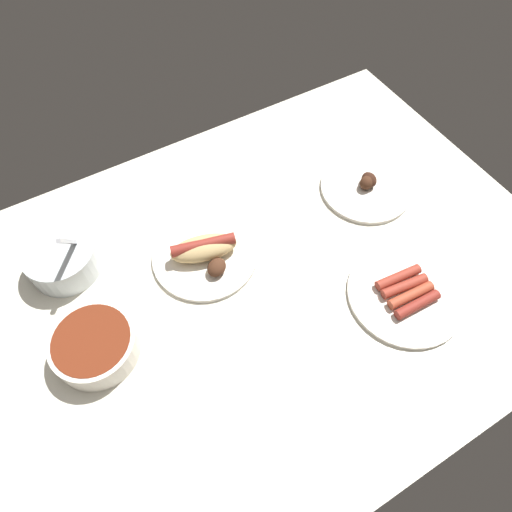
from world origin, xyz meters
TOP-DOWN VIEW (x-y plane):
  - ground_plane at (0.00, 0.00)cm, footprint 120.00×90.00cm
  - bowl_chili at (-36.21, 1.57)cm, footprint 15.56×15.56cm
  - plate_grilled_meat at (31.40, 8.39)cm, footprint 21.06×21.06cm
  - plate_hotdog_assembled at (-9.64, 10.23)cm, footprint 22.23×22.23cm
  - bowl_coleslaw at (-35.70, 22.44)cm, footprint 14.48×14.48cm
  - plate_sausages at (20.94, -18.07)cm, footprint 23.32×23.32cm

SIDE VIEW (x-z plane):
  - ground_plane at x=0.00cm, z-range -3.00..0.00cm
  - plate_grilled_meat at x=31.40cm, z-range -1.25..2.86cm
  - plate_sausages at x=20.94cm, z-range -0.66..2.36cm
  - plate_hotdog_assembled at x=-9.64cm, z-range -0.90..4.71cm
  - bowl_chili at x=-36.21cm, z-range 0.25..5.75cm
  - bowl_coleslaw at x=-35.70cm, z-range -4.48..11.69cm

